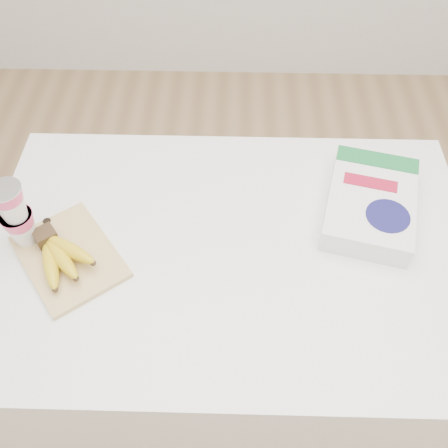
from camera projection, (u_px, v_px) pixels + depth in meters
name	position (u px, v px, depth m)	size (l,w,h in m)	color
room	(233.00, 82.00, 0.83)	(4.00, 4.00, 4.00)	tan
table	(229.00, 331.00, 1.54)	(1.18, 0.79, 0.88)	white
cutting_board	(69.00, 257.00, 1.17)	(0.19, 0.27, 0.01)	#E7C67F
bananas	(59.00, 255.00, 1.13)	(0.17, 0.18, 0.06)	#382816
yogurt_stack	(15.00, 214.00, 1.11)	(0.08, 0.08, 0.18)	white
cereal_box	(370.00, 203.00, 1.23)	(0.27, 0.35, 0.07)	white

